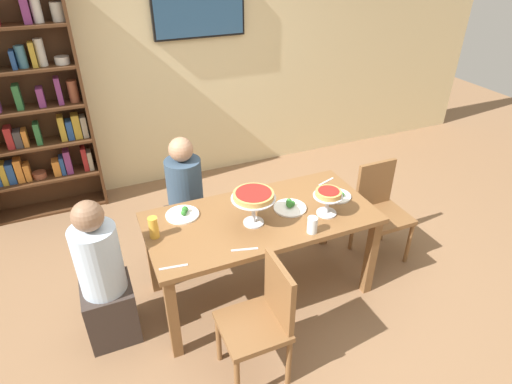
# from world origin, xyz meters

# --- Properties ---
(ground_plane) EXTENTS (12.00, 12.00, 0.00)m
(ground_plane) POSITION_xyz_m (0.00, 0.00, 0.00)
(ground_plane) COLOR #846042
(rear_partition) EXTENTS (8.00, 0.12, 2.80)m
(rear_partition) POSITION_xyz_m (0.00, 2.20, 1.40)
(rear_partition) COLOR beige
(rear_partition) RESTS_ON ground_plane
(dining_table) EXTENTS (1.70, 0.81, 0.74)m
(dining_table) POSITION_xyz_m (0.00, 0.00, 0.65)
(dining_table) COLOR brown
(dining_table) RESTS_ON ground_plane
(bookshelf) EXTENTS (1.10, 0.30, 2.21)m
(bookshelf) POSITION_xyz_m (-1.55, 2.01, 1.11)
(bookshelf) COLOR #4C2D19
(bookshelf) RESTS_ON ground_plane
(television) EXTENTS (0.97, 0.05, 0.58)m
(television) POSITION_xyz_m (0.23, 2.11, 1.87)
(television) COLOR black
(diner_head_west) EXTENTS (0.34, 0.34, 1.15)m
(diner_head_west) POSITION_xyz_m (-1.16, 0.01, 0.49)
(diner_head_west) COLOR #382D28
(diner_head_west) RESTS_ON ground_plane
(diner_far_left) EXTENTS (0.34, 0.34, 1.15)m
(diner_far_left) POSITION_xyz_m (-0.40, 0.70, 0.49)
(diner_far_left) COLOR #382D28
(diner_far_left) RESTS_ON ground_plane
(chair_head_east) EXTENTS (0.40, 0.40, 0.87)m
(chair_head_east) POSITION_xyz_m (1.16, 0.05, 0.49)
(chair_head_east) COLOR brown
(chair_head_east) RESTS_ON ground_plane
(chair_near_left) EXTENTS (0.40, 0.40, 0.87)m
(chair_near_left) POSITION_xyz_m (-0.29, -0.68, 0.49)
(chair_near_left) COLOR brown
(chair_near_left) RESTS_ON ground_plane
(deep_dish_pizza_stand) EXTENTS (0.32, 0.32, 0.26)m
(deep_dish_pizza_stand) POSITION_xyz_m (-0.09, -0.06, 0.96)
(deep_dish_pizza_stand) COLOR silver
(deep_dish_pizza_stand) RESTS_ON dining_table
(personal_pizza_stand) EXTENTS (0.22, 0.22, 0.20)m
(personal_pizza_stand) POSITION_xyz_m (0.46, -0.16, 0.89)
(personal_pizza_stand) COLOR silver
(personal_pizza_stand) RESTS_ON dining_table
(salad_plate_near_diner) EXTENTS (0.23, 0.23, 0.06)m
(salad_plate_near_diner) POSITION_xyz_m (0.66, 0.01, 0.75)
(salad_plate_near_diner) COLOR white
(salad_plate_near_diner) RESTS_ON dining_table
(salad_plate_far_diner) EXTENTS (0.25, 0.25, 0.07)m
(salad_plate_far_diner) POSITION_xyz_m (0.24, 0.01, 0.76)
(salad_plate_far_diner) COLOR white
(salad_plate_far_diner) RESTS_ON dining_table
(salad_plate_spare) EXTENTS (0.25, 0.25, 0.06)m
(salad_plate_spare) POSITION_xyz_m (-0.53, 0.23, 0.75)
(salad_plate_spare) COLOR white
(salad_plate_spare) RESTS_ON dining_table
(beer_glass_amber_tall) EXTENTS (0.07, 0.07, 0.16)m
(beer_glass_amber_tall) POSITION_xyz_m (-0.78, 0.06, 0.82)
(beer_glass_amber_tall) COLOR gold
(beer_glass_amber_tall) RESTS_ON dining_table
(water_glass_clear_near) EXTENTS (0.07, 0.07, 0.12)m
(water_glass_clear_near) POSITION_xyz_m (0.25, -0.32, 0.80)
(water_glass_clear_near) COLOR white
(water_glass_clear_near) RESTS_ON dining_table
(cutlery_fork_near) EXTENTS (0.18, 0.04, 0.00)m
(cutlery_fork_near) POSITION_xyz_m (-0.74, -0.30, 0.74)
(cutlery_fork_near) COLOR silver
(cutlery_fork_near) RESTS_ON dining_table
(cutlery_knife_near) EXTENTS (0.18, 0.06, 0.00)m
(cutlery_knife_near) POSITION_xyz_m (-0.26, -0.32, 0.74)
(cutlery_knife_near) COLOR silver
(cutlery_knife_near) RESTS_ON dining_table
(cutlery_fork_far) EXTENTS (0.18, 0.08, 0.00)m
(cutlery_fork_far) POSITION_xyz_m (0.70, 0.24, 0.74)
(cutlery_fork_far) COLOR silver
(cutlery_fork_far) RESTS_ON dining_table
(cutlery_knife_far) EXTENTS (0.18, 0.05, 0.00)m
(cutlery_knife_far) POSITION_xyz_m (0.10, 0.26, 0.74)
(cutlery_knife_far) COLOR silver
(cutlery_knife_far) RESTS_ON dining_table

